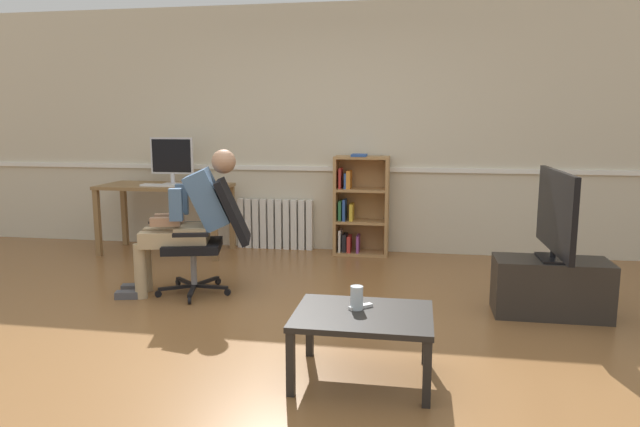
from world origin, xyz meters
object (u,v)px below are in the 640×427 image
(computer_desk, at_px, (165,194))
(radiator, at_px, (275,224))
(keyboard, at_px, (159,185))
(tv_screen, at_px, (556,213))
(imac_monitor, at_px, (172,158))
(computer_mouse, at_px, (189,185))
(bookshelf, at_px, (358,206))
(office_chair, at_px, (211,232))
(person_seated, at_px, (189,218))
(tv_stand, at_px, (551,287))
(spare_remote, at_px, (361,307))
(coffee_table, at_px, (363,321))
(drinking_glass, at_px, (357,298))

(computer_desk, xyz_separation_m, radiator, (1.13, 0.39, -0.37))
(keyboard, height_order, tv_screen, tv_screen)
(computer_desk, xyz_separation_m, imac_monitor, (0.06, 0.08, 0.39))
(computer_mouse, height_order, tv_screen, tv_screen)
(bookshelf, distance_m, office_chair, 1.97)
(person_seated, bearing_deg, bookshelf, 129.15)
(imac_monitor, distance_m, computer_mouse, 0.43)
(computer_desk, bearing_deg, person_seated, -58.74)
(imac_monitor, distance_m, tv_stand, 4.07)
(computer_desk, bearing_deg, spare_remote, -48.08)
(person_seated, xyz_separation_m, coffee_table, (1.59, -1.38, -0.31))
(office_chair, bearing_deg, computer_desk, -157.64)
(radiator, height_order, drinking_glass, radiator)
(coffee_table, bearing_deg, imac_monitor, 129.89)
(imac_monitor, distance_m, bookshelf, 2.11)
(person_seated, xyz_separation_m, tv_screen, (2.88, -0.06, 0.13))
(tv_screen, bearing_deg, imac_monitor, 66.44)
(computer_mouse, bearing_deg, tv_stand, -21.57)
(office_chair, bearing_deg, computer_mouse, -165.21)
(computer_desk, xyz_separation_m, office_chair, (1.03, -1.36, -0.13))
(keyboard, relative_size, drinking_glass, 2.87)
(bookshelf, height_order, spare_remote, bookshelf)
(coffee_table, bearing_deg, office_chair, 134.94)
(tv_screen, relative_size, spare_remote, 6.79)
(person_seated, xyz_separation_m, spare_remote, (1.57, -1.30, -0.25))
(imac_monitor, bearing_deg, radiator, 16.19)
(bookshelf, xyz_separation_m, spare_remote, (0.33, -2.99, -0.13))
(spare_remote, bearing_deg, tv_screen, -87.64)
(office_chair, height_order, tv_screen, tv_screen)
(tv_screen, xyz_separation_m, drinking_glass, (-1.33, -1.26, -0.32))
(coffee_table, bearing_deg, tv_screen, 45.65)
(computer_desk, distance_m, bookshelf, 2.12)
(office_chair, height_order, person_seated, person_seated)
(bookshelf, bearing_deg, imac_monitor, -173.99)
(computer_desk, height_order, tv_screen, tv_screen)
(tv_screen, relative_size, drinking_glass, 7.50)
(imac_monitor, relative_size, radiator, 0.59)
(coffee_table, bearing_deg, computer_mouse, 128.54)
(office_chair, bearing_deg, person_seated, -90.00)
(computer_mouse, height_order, spare_remote, computer_mouse)
(radiator, relative_size, drinking_glass, 6.39)
(keyboard, xyz_separation_m, coffee_table, (2.45, -2.64, -0.42))
(spare_remote, bearing_deg, tv_stand, -87.61)
(keyboard, xyz_separation_m, spare_remote, (2.43, -2.56, -0.37))
(computer_mouse, bearing_deg, coffee_table, -51.46)
(keyboard, distance_m, tv_stand, 4.00)
(person_seated, bearing_deg, tv_stand, 74.09)
(tv_screen, height_order, coffee_table, tv_screen)
(computer_mouse, height_order, radiator, computer_mouse)
(computer_desk, distance_m, spare_remote, 3.64)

